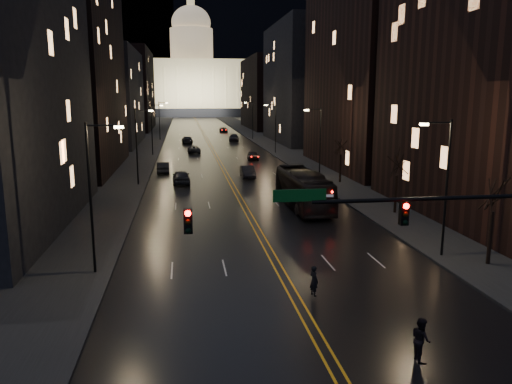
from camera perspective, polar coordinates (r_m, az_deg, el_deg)
name	(u,v)px	position (r m, az deg, el deg)	size (l,w,h in m)	color
ground	(320,342)	(22.64, 7.30, -16.66)	(900.00, 900.00, 0.00)	black
road	(202,131)	(149.74, -6.18, 6.94)	(20.00, 320.00, 0.02)	black
sidewalk_left	(154,131)	(149.87, -11.57, 6.81)	(8.00, 320.00, 0.16)	black
sidewalk_right	(249,130)	(150.91, -0.82, 7.06)	(8.00, 320.00, 0.16)	black
center_line	(202,131)	(149.74, -6.18, 6.95)	(0.62, 320.00, 0.01)	orange
building_left_mid	(68,69)	(74.95, -20.70, 13.02)	(12.00, 30.00, 28.00)	black
building_left_far	(109,97)	(112.33, -16.45, 10.33)	(12.00, 34.00, 20.00)	black
building_left_dist	(131,90)	(160.02, -14.09, 11.24)	(12.00, 40.00, 24.00)	black
building_right_near	(503,77)	(47.45, 26.39, 11.73)	(12.00, 26.00, 24.00)	black
building_right_tall	(373,33)	(74.69, 13.24, 17.28)	(12.00, 30.00, 38.00)	black
building_right_mid	(302,84)	(114.43, 5.27, 12.23)	(12.00, 34.00, 26.00)	black
building_right_dist	(267,93)	(161.47, 1.21, 11.20)	(12.00, 40.00, 22.00)	black
mountain_ridge	(240,23)	(405.54, -1.86, 18.74)	(520.00, 60.00, 130.00)	black
capitol	(193,82)	(269.41, -7.27, 12.35)	(90.00, 50.00, 58.50)	black
traffic_signal	(456,223)	(23.07, 21.93, -3.28)	(17.29, 0.45, 7.00)	black
streetlamp_right_near	(444,181)	(33.98, 20.71, 1.16)	(2.13, 0.25, 9.00)	black
streetlamp_left_near	(93,190)	(30.22, -18.10, 0.18)	(2.13, 0.25, 9.00)	black
streetlamp_right_mid	(319,140)	(61.73, 7.19, 5.91)	(2.13, 0.25, 9.00)	black
streetlamp_left_mid	(138,142)	(59.74, -13.33, 5.54)	(2.13, 0.25, 9.00)	black
streetlamp_right_far	(275,125)	(90.92, 2.14, 7.60)	(2.13, 0.25, 9.00)	black
streetlamp_left_far	(153,127)	(89.58, -11.71, 7.33)	(2.13, 0.25, 9.00)	black
streetlamp_right_dist	(252,118)	(120.51, -0.46, 8.45)	(2.13, 0.25, 9.00)	black
streetlamp_left_dist	(160,119)	(119.50, -10.90, 8.23)	(2.13, 0.25, 9.00)	black
tree_right_near	(494,195)	(33.54, 25.56, -0.30)	(2.40, 2.40, 6.65)	black
tree_right_mid	(397,164)	(45.65, 15.85, 3.10)	(2.40, 2.40, 6.65)	black
tree_right_far	(341,146)	(60.50, 9.69, 5.21)	(2.40, 2.40, 6.65)	black
bus	(303,189)	(47.34, 5.42, 0.32)	(2.92, 12.49, 3.48)	black
oncoming_car_a	(181,177)	(60.40, -8.54, 1.72)	(2.01, 4.98, 1.70)	black
oncoming_car_b	(163,167)	(69.36, -10.56, 2.77)	(1.61, 4.61, 1.52)	black
oncoming_car_c	(194,149)	(92.81, -7.10, 4.86)	(2.23, 4.83, 1.34)	black
oncoming_car_d	(187,140)	(111.98, -7.87, 5.94)	(2.17, 5.34, 1.55)	black
receding_car_a	(248,172)	(64.32, -0.97, 2.33)	(1.63, 4.67, 1.54)	black
receding_car_b	(253,155)	(82.13, -0.35, 4.21)	(1.78, 4.44, 1.51)	black
receding_car_c	(234,138)	(115.34, -2.54, 6.19)	(2.25, 5.52, 1.60)	black
receding_car_d	(223,130)	(145.61, -3.74, 7.13)	(2.20, 4.78, 1.33)	black
pedestrian_a	(314,281)	(26.95, 6.64, -10.05)	(0.61, 0.40, 1.66)	black
pedestrian_b	(421,339)	(21.78, 18.34, -15.67)	(0.88, 0.48, 1.81)	black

